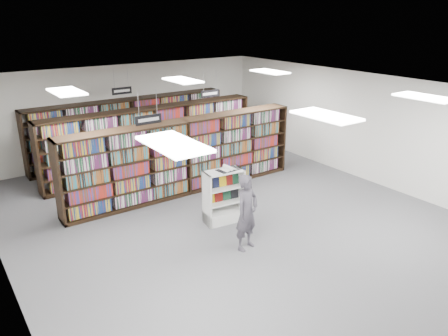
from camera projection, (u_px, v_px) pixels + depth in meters
floor at (226, 217)px, 10.95m from camera, size 12.00×12.00×0.00m
ceiling at (227, 89)px, 9.87m from camera, size 10.00×12.00×0.10m
wall_back at (126, 112)px, 15.04m from camera, size 10.00×0.10×3.20m
wall_right at (362, 127)px, 13.10m from camera, size 0.10×12.00×3.20m
bookshelf_row_near at (185, 157)px, 12.14m from camera, size 7.00×0.60×2.10m
bookshelf_row_mid at (153, 140)px, 13.69m from camera, size 7.00×0.60×2.10m
bookshelf_row_far at (131, 129)px, 15.00m from camera, size 7.00×0.60×2.10m
aisle_sign_left at (148, 119)px, 10.06m from camera, size 0.65×0.02×0.80m
aisle_sign_right at (210, 93)px, 13.22m from camera, size 0.65×0.02×0.80m
aisle_sign_center at (122, 90)px, 13.68m from camera, size 0.65×0.02×0.80m
troffer_front_left at (174, 144)px, 5.95m from camera, size 0.60×1.20×0.04m
troffer_front_center at (326, 116)px, 7.57m from camera, size 0.60×1.20×0.04m
troffer_front_right at (425, 97)px, 9.18m from camera, size 0.60×1.20×0.04m
troffer_back_left at (67, 92)px, 9.81m from camera, size 0.60×1.20×0.04m
troffer_back_center at (183, 80)px, 11.43m from camera, size 0.60×1.20×0.04m
troffer_back_right at (270, 72)px, 13.04m from camera, size 0.60×1.20×0.04m
endcap_display at (223, 203)px, 10.61m from camera, size 0.99×0.57×1.32m
open_book at (228, 168)px, 10.34m from camera, size 0.58×0.36×0.13m
shopper at (247, 212)px, 9.25m from camera, size 0.71×0.56×1.70m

